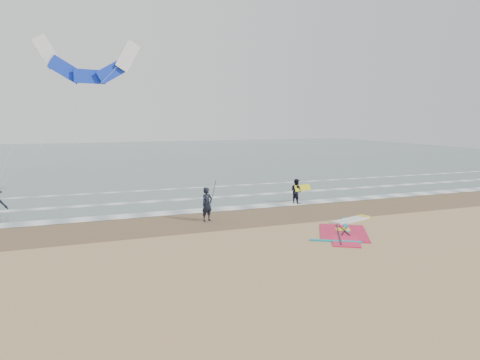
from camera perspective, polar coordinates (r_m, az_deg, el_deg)
name	(u,v)px	position (r m, az deg, el deg)	size (l,w,h in m)	color
ground	(293,246)	(18.43, 7.13, -8.78)	(120.00, 120.00, 0.00)	tan
sea_water	(141,156)	(64.34, -13.10, 3.16)	(120.00, 80.00, 0.02)	#47605E
wet_sand_band	(243,216)	(23.72, 0.38, -4.87)	(120.00, 5.00, 0.01)	brown
foam_waterline	(218,202)	(27.82, -2.89, -2.89)	(120.00, 9.15, 0.02)	white
windsurf_rig	(347,229)	(21.56, 14.03, -6.36)	(5.26, 4.98, 0.13)	white
person_standing	(207,204)	(22.54, -4.42, -3.26)	(0.66, 0.43, 1.80)	black
person_walking	(296,191)	(27.44, 7.51, -1.48)	(0.77, 0.60, 1.58)	black
held_pole	(212,196)	(22.54, -3.70, -2.17)	(0.17, 0.86, 1.82)	black
carried_kiteboard	(303,188)	(27.51, 8.35, -1.03)	(1.30, 0.51, 0.39)	yellow
surf_kite	(89,65)	(28.95, -19.52, 14.21)	(8.50, 2.52, 9.05)	white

